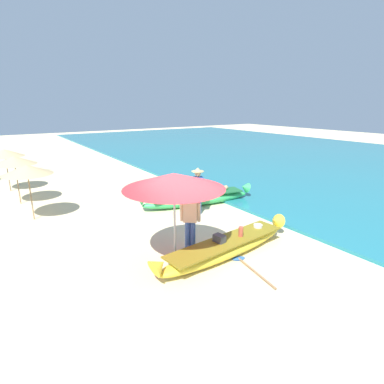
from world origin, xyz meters
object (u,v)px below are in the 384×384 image
object	(u,v)px
boat_yellow_foreground	(227,247)
person_tourist_customer	(190,217)
person_vendor_hatted	(198,188)
patio_umbrella_large	(174,181)
paddle	(249,267)
boat_green_midground	(197,199)

from	to	relation	value
boat_yellow_foreground	person_tourist_customer	xyz separation A→B (m)	(-0.63, 0.79, 0.71)
boat_yellow_foreground	person_vendor_hatted	xyz separation A→B (m)	(1.16, 3.02, 0.75)
patio_umbrella_large	paddle	size ratio (longest dim) A/B	1.52
boat_green_midground	person_vendor_hatted	world-z (taller)	person_vendor_hatted
boat_green_midground	boat_yellow_foreground	bearing A→B (deg)	-114.07
person_vendor_hatted	paddle	world-z (taller)	person_vendor_hatted
paddle	boat_yellow_foreground	bearing A→B (deg)	92.54
person_tourist_customer	paddle	distance (m)	1.96
boat_green_midground	person_vendor_hatted	bearing A→B (deg)	-123.70
person_vendor_hatted	patio_umbrella_large	distance (m)	3.76
patio_umbrella_large	paddle	distance (m)	2.77
boat_green_midground	patio_umbrella_large	bearing A→B (deg)	-131.37
boat_yellow_foreground	person_tourist_customer	size ratio (longest dim) A/B	2.78
boat_green_midground	person_tourist_customer	bearing A→B (deg)	-127.31
paddle	boat_green_midground	bearing A→B (deg)	70.08
person_vendor_hatted	paddle	size ratio (longest dim) A/B	1.07
patio_umbrella_large	boat_green_midground	bearing A→B (deg)	48.63
person_vendor_hatted	boat_green_midground	bearing A→B (deg)	56.30
boat_yellow_foreground	person_tourist_customer	bearing A→B (deg)	128.37
boat_yellow_foreground	person_vendor_hatted	distance (m)	3.32
boat_yellow_foreground	paddle	xyz separation A→B (m)	(0.04, -0.81, -0.21)
person_vendor_hatted	paddle	distance (m)	4.10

